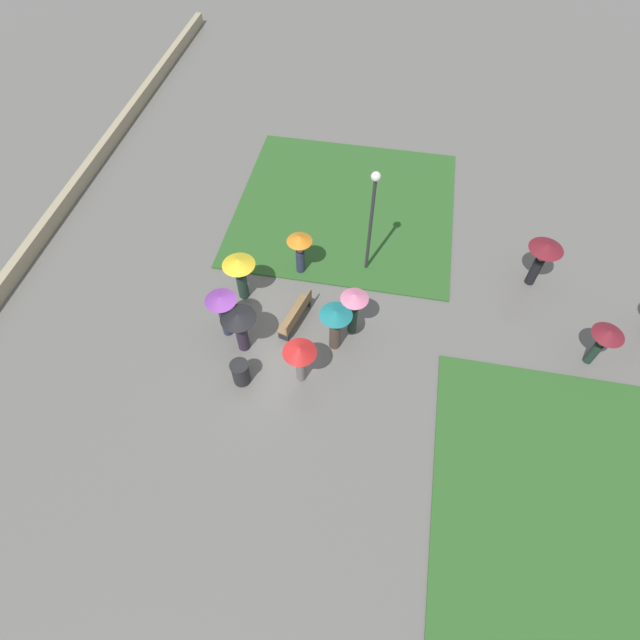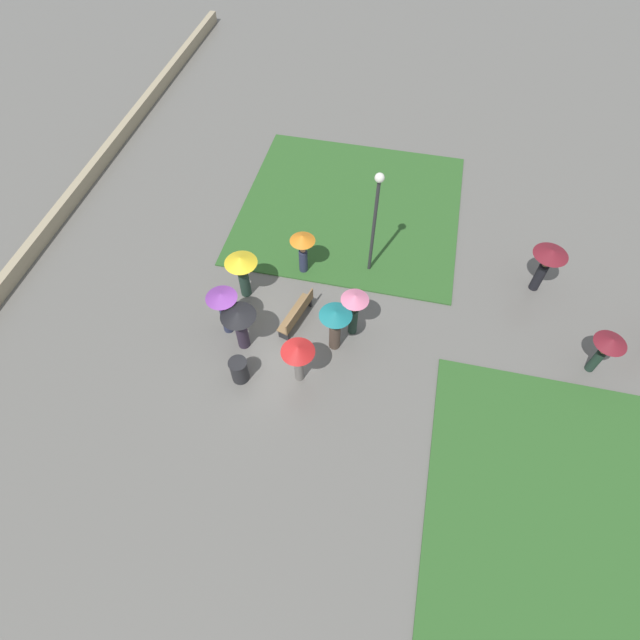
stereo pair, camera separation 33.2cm
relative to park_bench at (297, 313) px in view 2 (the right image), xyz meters
name	(u,v)px [view 2 (the right image)]	position (x,y,z in m)	size (l,w,h in m)	color
ground_plane	(267,341)	(1.03, -0.82, -0.47)	(90.00, 90.00, 0.00)	#66635E
lawn_patch_near	(351,208)	(-6.22, 0.74, -0.44)	(8.67, 8.93, 0.06)	#2D5B26
lawn_patch_far	(579,522)	(4.87, 9.06, -0.44)	(8.73, 8.18, 0.06)	#2D5B26
parapet_wall	(2,287)	(1.03, -10.77, -0.18)	(45.00, 0.35, 0.59)	tan
park_bench	(297,313)	(0.00, 0.00, 0.00)	(1.89, 0.89, 0.90)	brown
lamp_post	(376,212)	(-2.97, 2.04, 2.35)	(0.32, 0.32, 4.39)	#2D2D30
trash_bin	(239,370)	(2.58, -1.24, 0.00)	(0.60, 0.60, 0.93)	#232326
crowd_person_pink	(354,307)	(-0.03, 1.94, 0.89)	(0.91, 0.91, 1.94)	#1E3328
crowd_person_orange	(303,247)	(-2.37, -0.36, 0.81)	(0.92, 0.92, 1.82)	#282D47
crowd_person_teal	(335,324)	(0.69, 1.46, 0.78)	(1.06, 1.06, 1.88)	#47382D
crowd_person_yellow	(242,268)	(-0.84, -2.14, 0.90)	(1.14, 1.14, 1.89)	#1E3328
crowd_person_purple	(224,306)	(0.83, -2.23, 0.82)	(1.03, 1.03, 1.92)	#282D47
crowd_person_red	(298,354)	(2.16, 0.61, 0.94)	(1.05, 1.05, 1.80)	slate
crowd_person_black	(240,323)	(1.32, -1.53, 0.78)	(1.15, 1.15, 1.82)	#2D2333
lone_walker_far_path	(548,260)	(-3.40, 8.11, 0.99)	(1.19, 1.19, 1.97)	black
lone_walker_near_lawn	(607,347)	(-0.23, 9.79, 0.82)	(1.00, 1.00, 1.72)	#1E3328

